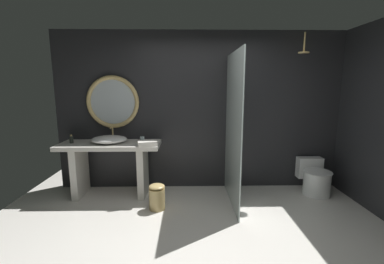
% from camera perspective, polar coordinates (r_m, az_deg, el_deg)
% --- Properties ---
extents(ground_plane, '(5.76, 5.76, 0.00)m').
position_cam_1_polar(ground_plane, '(3.01, 4.24, -24.99)').
color(ground_plane, silver).
extents(back_wall_panel, '(4.80, 0.10, 2.60)m').
position_cam_1_polar(back_wall_panel, '(4.38, 2.16, 4.49)').
color(back_wall_panel, '#232326').
rests_on(back_wall_panel, ground_plane).
extents(vanity_counter, '(1.54, 0.60, 0.85)m').
position_cam_1_polar(vanity_counter, '(4.32, -17.37, -5.90)').
color(vanity_counter, silver).
rests_on(vanity_counter, ground_plane).
extents(vessel_sink, '(0.55, 0.45, 0.23)m').
position_cam_1_polar(vessel_sink, '(4.25, -17.68, -1.54)').
color(vessel_sink, white).
rests_on(vessel_sink, vanity_counter).
extents(tumbler_cup, '(0.07, 0.07, 0.11)m').
position_cam_1_polar(tumbler_cup, '(4.09, -10.84, -1.73)').
color(tumbler_cup, silver).
rests_on(tumbler_cup, vanity_counter).
extents(soap_dispenser, '(0.06, 0.06, 0.13)m').
position_cam_1_polar(soap_dispenser, '(4.44, -24.94, -1.48)').
color(soap_dispenser, '#282D28').
rests_on(soap_dispenser, vanity_counter).
extents(round_wall_mirror, '(0.85, 0.07, 0.85)m').
position_cam_1_polar(round_wall_mirror, '(4.44, -16.98, 6.32)').
color(round_wall_mirror, tan).
extents(shower_glass_panel, '(0.02, 1.24, 2.20)m').
position_cam_1_polar(shower_glass_panel, '(3.79, 8.97, 0.41)').
color(shower_glass_panel, silver).
rests_on(shower_glass_panel, ground_plane).
extents(rain_shower_head, '(0.16, 0.16, 0.30)m').
position_cam_1_polar(rain_shower_head, '(4.35, 23.33, 16.15)').
color(rain_shower_head, tan).
extents(toilet, '(0.43, 0.60, 0.54)m').
position_cam_1_polar(toilet, '(4.72, 25.33, -9.23)').
color(toilet, white).
rests_on(toilet, ground_plane).
extents(waste_bin, '(0.23, 0.23, 0.37)m').
position_cam_1_polar(waste_bin, '(3.81, -7.69, -13.85)').
color(waste_bin, tan).
rests_on(waste_bin, ground_plane).
extents(folded_hand_towel, '(0.31, 0.25, 0.07)m').
position_cam_1_polar(folded_hand_towel, '(3.92, -9.79, -2.48)').
color(folded_hand_towel, silver).
rests_on(folded_hand_towel, vanity_counter).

